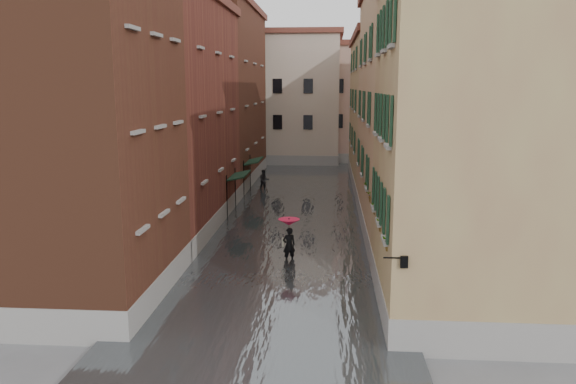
% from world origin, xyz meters
% --- Properties ---
extents(ground, '(120.00, 120.00, 0.00)m').
position_xyz_m(ground, '(0.00, 0.00, 0.00)').
color(ground, '#5F5F61').
rests_on(ground, ground).
extents(floodwater, '(10.00, 60.00, 0.20)m').
position_xyz_m(floodwater, '(0.00, 13.00, 0.10)').
color(floodwater, '#4F5458').
rests_on(floodwater, ground).
extents(building_left_near, '(6.00, 8.00, 13.00)m').
position_xyz_m(building_left_near, '(-7.00, -2.00, 6.50)').
color(building_left_near, brown).
rests_on(building_left_near, ground).
extents(building_left_mid, '(6.00, 14.00, 12.50)m').
position_xyz_m(building_left_mid, '(-7.00, 9.00, 6.25)').
color(building_left_mid, brown).
rests_on(building_left_mid, ground).
extents(building_left_far, '(6.00, 16.00, 14.00)m').
position_xyz_m(building_left_far, '(-7.00, 24.00, 7.00)').
color(building_left_far, brown).
rests_on(building_left_far, ground).
extents(building_right_near, '(6.00, 8.00, 11.50)m').
position_xyz_m(building_right_near, '(7.00, -2.00, 5.75)').
color(building_right_near, '#916B4B').
rests_on(building_right_near, ground).
extents(building_right_mid, '(6.00, 14.00, 13.00)m').
position_xyz_m(building_right_mid, '(7.00, 9.00, 6.50)').
color(building_right_mid, tan).
rests_on(building_right_mid, ground).
extents(building_right_far, '(6.00, 16.00, 11.50)m').
position_xyz_m(building_right_far, '(7.00, 24.00, 5.75)').
color(building_right_far, '#916B4B').
rests_on(building_right_far, ground).
extents(building_end_cream, '(12.00, 9.00, 13.00)m').
position_xyz_m(building_end_cream, '(-3.00, 38.00, 6.50)').
color(building_end_cream, '#B2A58D').
rests_on(building_end_cream, ground).
extents(building_end_pink, '(10.00, 9.00, 12.00)m').
position_xyz_m(building_end_pink, '(6.00, 40.00, 6.00)').
color(building_end_pink, tan).
rests_on(building_end_pink, ground).
extents(awning_near, '(1.09, 3.09, 2.80)m').
position_xyz_m(awning_near, '(-3.49, 12.24, 2.47)').
color(awning_near, black).
rests_on(awning_near, ground).
extents(awning_far, '(1.09, 3.35, 2.80)m').
position_xyz_m(awning_far, '(-3.48, 19.03, 2.48)').
color(awning_far, black).
rests_on(awning_far, ground).
extents(wall_lantern, '(0.71, 0.22, 0.35)m').
position_xyz_m(wall_lantern, '(4.33, -6.00, 3.01)').
color(wall_lantern, black).
rests_on(wall_lantern, ground).
extents(window_planters, '(0.59, 10.73, 0.84)m').
position_xyz_m(window_planters, '(4.12, 0.31, 3.51)').
color(window_planters, '#915C2F').
rests_on(window_planters, ground).
extents(pedestrian_main, '(1.02, 1.02, 2.06)m').
position_xyz_m(pedestrian_main, '(0.35, 2.90, 1.29)').
color(pedestrian_main, black).
rests_on(pedestrian_main, ground).
extents(pedestrian_far, '(1.01, 0.92, 1.69)m').
position_xyz_m(pedestrian_far, '(-2.84, 20.47, 0.84)').
color(pedestrian_far, black).
rests_on(pedestrian_far, ground).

